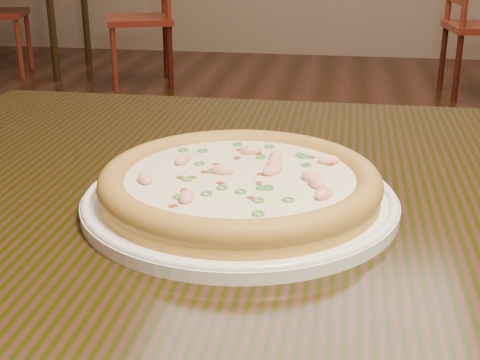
# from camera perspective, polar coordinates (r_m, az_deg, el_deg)

# --- Properties ---
(hero_table) EXTENTS (1.20, 0.80, 0.75)m
(hero_table) POSITION_cam_1_polar(r_m,az_deg,el_deg) (0.77, 9.56, -8.18)
(hero_table) COLOR black
(hero_table) RESTS_ON ground
(plate) EXTENTS (0.32, 0.32, 0.02)m
(plate) POSITION_cam_1_polar(r_m,az_deg,el_deg) (0.68, 0.00, -1.66)
(plate) COLOR white
(plate) RESTS_ON hero_table
(pizza) EXTENTS (0.29, 0.29, 0.03)m
(pizza) POSITION_cam_1_polar(r_m,az_deg,el_deg) (0.68, 0.02, -0.23)
(pizza) COLOR #BB923C
(pizza) RESTS_ON plate
(chair_b) EXTENTS (0.54, 0.54, 0.95)m
(chair_b) POSITION_cam_1_polar(r_m,az_deg,el_deg) (4.58, -7.88, 13.51)
(chair_b) COLOR maroon
(chair_b) RESTS_ON ground
(chair_c) EXTENTS (0.47, 0.47, 0.95)m
(chair_c) POSITION_cam_1_polar(r_m,az_deg,el_deg) (4.44, 19.38, 12.32)
(chair_c) COLOR maroon
(chair_c) RESTS_ON ground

